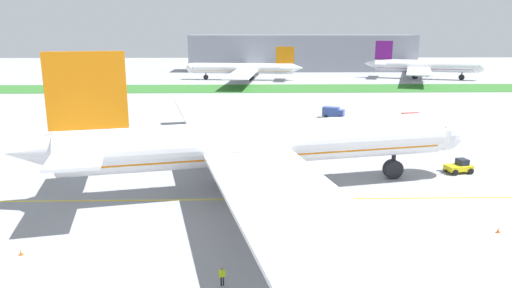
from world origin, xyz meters
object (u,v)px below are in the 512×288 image
(traffic_cone_starboard_wing, at_px, (21,252))
(service_truck_baggage_loader, at_px, (414,120))
(parked_airliner_far_left, at_px, (245,69))
(pushback_tug, at_px, (459,167))
(traffic_cone_port_wing, at_px, (498,230))
(service_truck_fuel_bowser, at_px, (333,112))
(ground_crew_wingwalker_port, at_px, (222,275))
(airliner_foreground, at_px, (256,144))
(ground_crew_marshaller_front, at_px, (344,258))
(parked_airliner_far_centre, at_px, (422,66))

(traffic_cone_starboard_wing, bearing_deg, service_truck_baggage_loader, 45.08)
(service_truck_baggage_loader, xyz_separation_m, parked_airliner_far_left, (-36.85, 99.65, 3.03))
(pushback_tug, height_order, traffic_cone_starboard_wing, pushback_tug)
(traffic_cone_port_wing, distance_m, service_truck_fuel_bowser, 66.31)
(pushback_tug, bearing_deg, traffic_cone_port_wing, -103.78)
(ground_crew_wingwalker_port, xyz_separation_m, parked_airliner_far_left, (1.85, 164.01, 3.72))
(airliner_foreground, bearing_deg, parked_airliner_far_left, 90.61)
(ground_crew_marshaller_front, bearing_deg, traffic_cone_port_wing, 22.31)
(parked_airliner_far_centre, bearing_deg, parked_airliner_far_left, -177.96)
(ground_crew_wingwalker_port, xyz_separation_m, ground_crew_marshaller_front, (10.83, 2.59, 0.07))
(ground_crew_wingwalker_port, height_order, service_truck_baggage_loader, service_truck_baggage_loader)
(parked_airliner_far_centre, bearing_deg, ground_crew_wingwalker_port, -115.03)
(airliner_foreground, xyz_separation_m, ground_crew_marshaller_front, (7.50, -21.85, -5.22))
(airliner_foreground, xyz_separation_m, pushback_tug, (30.71, 6.79, -5.33))
(traffic_cone_port_wing, height_order, traffic_cone_starboard_wing, same)
(traffic_cone_port_wing, height_order, parked_airliner_far_left, parked_airliner_far_left)
(service_truck_baggage_loader, bearing_deg, parked_airliner_far_centre, 69.08)
(parked_airliner_far_left, height_order, parked_airliner_far_centre, parked_airliner_far_centre)
(service_truck_fuel_bowser, bearing_deg, traffic_cone_starboard_wing, -121.36)
(ground_crew_marshaller_front, bearing_deg, pushback_tug, 50.97)
(traffic_cone_starboard_wing, height_order, service_truck_fuel_bowser, service_truck_fuel_bowser)
(traffic_cone_starboard_wing, relative_size, service_truck_baggage_loader, 0.10)
(ground_crew_marshaller_front, height_order, service_truck_baggage_loader, service_truck_baggage_loader)
(service_truck_fuel_bowser, bearing_deg, parked_airliner_far_centre, 58.92)
(pushback_tug, xyz_separation_m, service_truck_baggage_loader, (4.66, 33.13, 0.73))
(pushback_tug, height_order, parked_airliner_far_left, parked_airliner_far_left)
(service_truck_baggage_loader, relative_size, parked_airliner_far_left, 0.07)
(traffic_cone_port_wing, relative_size, parked_airliner_far_left, 0.01)
(airliner_foreground, height_order, ground_crew_marshaller_front, airliner_foreground)
(ground_crew_wingwalker_port, bearing_deg, service_truck_fuel_bowser, 73.05)
(ground_crew_wingwalker_port, bearing_deg, service_truck_baggage_loader, 58.98)
(airliner_foreground, height_order, traffic_cone_port_wing, airliner_foreground)
(pushback_tug, distance_m, traffic_cone_starboard_wing, 59.25)
(parked_airliner_far_left, distance_m, parked_airliner_far_centre, 76.04)
(pushback_tug, relative_size, traffic_cone_port_wing, 9.81)
(traffic_cone_port_wing, bearing_deg, ground_crew_wingwalker_port, -160.91)
(airliner_foreground, distance_m, parked_airliner_far_left, 139.58)
(pushback_tug, relative_size, ground_crew_marshaller_front, 3.22)
(airliner_foreground, height_order, parked_airliner_far_centre, airliner_foreground)
(ground_crew_wingwalker_port, distance_m, ground_crew_marshaller_front, 11.14)
(pushback_tug, distance_m, ground_crew_wingwalker_port, 46.20)
(ground_crew_wingwalker_port, bearing_deg, ground_crew_marshaller_front, 13.47)
(ground_crew_marshaller_front, relative_size, traffic_cone_starboard_wing, 3.04)
(ground_crew_wingwalker_port, distance_m, parked_airliner_far_left, 164.06)
(ground_crew_wingwalker_port, xyz_separation_m, service_truck_baggage_loader, (38.70, 64.36, 0.70))
(traffic_cone_port_wing, xyz_separation_m, service_truck_baggage_loader, (9.87, 54.38, 1.42))
(pushback_tug, distance_m, service_truck_baggage_loader, 33.46)
(pushback_tug, xyz_separation_m, ground_crew_marshaller_front, (-23.21, -28.64, 0.11))
(parked_airliner_far_left, bearing_deg, traffic_cone_starboard_wing, -97.71)
(traffic_cone_starboard_wing, bearing_deg, parked_airliner_far_centre, 58.80)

